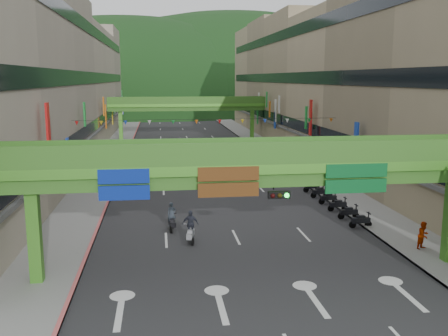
% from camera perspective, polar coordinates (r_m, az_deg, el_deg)
% --- Properties ---
extents(ground, '(320.00, 320.00, 0.00)m').
position_cam_1_polar(ground, '(21.73, 6.51, -17.74)').
color(ground, black).
rests_on(ground, ground).
extents(road_slab, '(18.00, 140.00, 0.02)m').
position_cam_1_polar(road_slab, '(69.50, -3.44, 1.82)').
color(road_slab, '#28282B').
rests_on(road_slab, ground).
extents(sidewalk_left, '(4.00, 140.00, 0.15)m').
position_cam_1_polar(sidewalk_left, '(69.60, -12.51, 1.66)').
color(sidewalk_left, gray).
rests_on(sidewalk_left, ground).
extents(sidewalk_right, '(4.00, 140.00, 0.15)m').
position_cam_1_polar(sidewalk_right, '(71.11, 5.44, 2.04)').
color(sidewalk_right, gray).
rests_on(sidewalk_right, ground).
extents(curb_left, '(0.20, 140.00, 0.18)m').
position_cam_1_polar(curb_left, '(69.46, -10.95, 1.71)').
color(curb_left, '#CC5959').
rests_on(curb_left, ground).
extents(curb_right, '(0.20, 140.00, 0.18)m').
position_cam_1_polar(curb_right, '(70.71, 3.94, 2.03)').
color(curb_right, gray).
rests_on(curb_right, ground).
extents(building_row_left, '(12.80, 95.00, 19.00)m').
position_cam_1_polar(building_row_left, '(70.03, -19.37, 9.09)').
color(building_row_left, '#9E937F').
rests_on(building_row_left, ground).
extents(building_row_right, '(12.80, 95.00, 19.00)m').
position_cam_1_polar(building_row_right, '(72.58, 11.77, 9.47)').
color(building_row_right, gray).
rests_on(building_row_right, ground).
extents(overpass_near, '(28.00, 12.27, 7.10)m').
position_cam_1_polar(overpass_near, '(25.14, 5.87, -1.20)').
color(overpass_near, '#4C9E2D').
rests_on(overpass_near, ground).
extents(overpass_far, '(28.00, 2.20, 7.10)m').
position_cam_1_polar(overpass_far, '(83.86, -4.22, 6.96)').
color(overpass_far, '#4C9E2D').
rests_on(overpass_far, ground).
extents(hill_left, '(168.00, 140.00, 112.00)m').
position_cam_1_polar(hill_left, '(179.17, -10.81, 6.81)').
color(hill_left, '#1C4419').
rests_on(hill_left, ground).
extents(hill_right, '(208.00, 176.00, 128.00)m').
position_cam_1_polar(hill_right, '(201.07, 1.06, 7.34)').
color(hill_right, '#1C4419').
rests_on(hill_right, ground).
extents(bunting_string, '(26.00, 0.36, 0.47)m').
position_cam_1_polar(bunting_string, '(49.01, -1.84, 5.31)').
color(bunting_string, black).
rests_on(bunting_string, ground).
extents(scooter_rider_near, '(0.66, 1.60, 1.95)m').
position_cam_1_polar(scooter_rider_near, '(33.91, -5.99, -5.68)').
color(scooter_rider_near, black).
rests_on(scooter_rider_near, ground).
extents(scooter_rider_mid, '(0.80, 1.60, 1.92)m').
position_cam_1_polar(scooter_rider_mid, '(56.98, -3.07, 0.95)').
color(scooter_rider_mid, black).
rests_on(scooter_rider_mid, ground).
extents(scooter_rider_left, '(1.08, 1.59, 2.09)m').
position_cam_1_polar(scooter_rider_left, '(31.34, -3.87, -6.70)').
color(scooter_rider_left, gray).
rests_on(scooter_rider_left, ground).
extents(scooter_rider_far, '(0.93, 1.59, 2.09)m').
position_cam_1_polar(scooter_rider_far, '(69.86, -5.08, 2.71)').
color(scooter_rider_far, maroon).
rests_on(scooter_rider_far, ground).
extents(parked_scooter_row, '(1.60, 11.55, 1.08)m').
position_cam_1_polar(parked_scooter_row, '(40.60, 12.36, -3.74)').
color(parked_scooter_row, black).
rests_on(parked_scooter_row, ground).
extents(car_silver, '(1.40, 3.84, 1.26)m').
position_cam_1_polar(car_silver, '(56.62, -9.60, 0.40)').
color(car_silver, '#B9BCC2').
rests_on(car_silver, ground).
extents(car_yellow, '(1.81, 3.82, 1.26)m').
position_cam_1_polar(car_yellow, '(74.29, -3.34, 2.85)').
color(car_yellow, '#E2EF06').
rests_on(car_yellow, ground).
extents(pedestrian_red, '(1.01, 0.94, 1.67)m').
position_cam_1_polar(pedestrian_red, '(32.13, 21.82, -7.41)').
color(pedestrian_red, '#A82702').
rests_on(pedestrian_red, ground).
extents(pedestrian_dark, '(1.06, 0.62, 1.69)m').
position_cam_1_polar(pedestrian_dark, '(45.56, 11.39, -1.77)').
color(pedestrian_dark, '#212129').
rests_on(pedestrian_dark, ground).
extents(pedestrian_blue, '(0.85, 0.77, 1.53)m').
position_cam_1_polar(pedestrian_blue, '(57.54, 7.56, 0.75)').
color(pedestrian_blue, '#3C4562').
rests_on(pedestrian_blue, ground).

